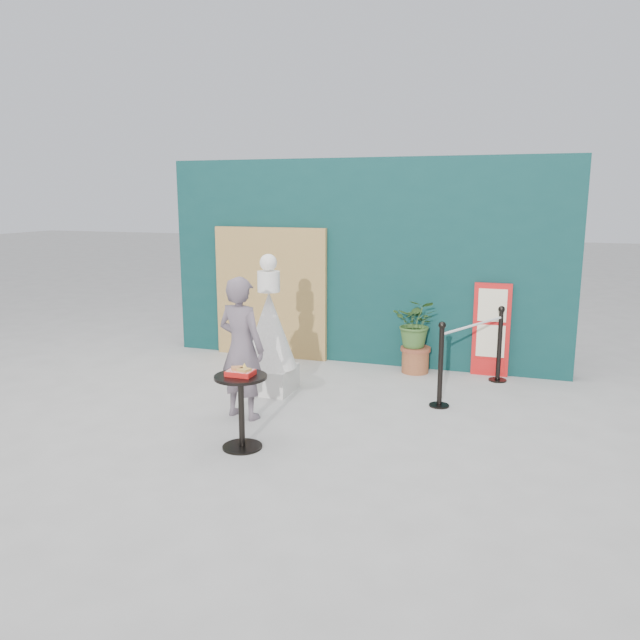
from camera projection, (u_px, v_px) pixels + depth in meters
The scene contains 10 objects.
ground at pixel (283, 434), 6.59m from camera, with size 60.00×60.00×0.00m, color #ADAAA5.
back_wall at pixel (363, 262), 9.21m from camera, with size 6.00×0.30×3.00m, color #0A3130.
bamboo_fence at pixel (271, 293), 9.56m from camera, with size 1.80×0.08×2.00m, color tan.
woman at pixel (241, 348), 6.94m from camera, with size 0.59×0.39×1.61m, color #63555D.
menu_board at pixel (491, 330), 8.60m from camera, with size 0.50×0.07×1.30m.
statue at pixel (270, 336), 7.90m from camera, with size 0.69×0.69×1.76m.
cafe_table at pixel (241, 400), 6.13m from camera, with size 0.52×0.52×0.75m.
food_basket at pixel (241, 372), 6.08m from camera, with size 0.26×0.19×0.11m.
planter at pixel (416, 330), 8.75m from camera, with size 0.63×0.54×1.06m.
stanchion_barrier at pixel (472, 355), 7.86m from camera, with size 0.84×1.54×1.03m.
Camera 1 is at (2.38, -5.76, 2.48)m, focal length 35.00 mm.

